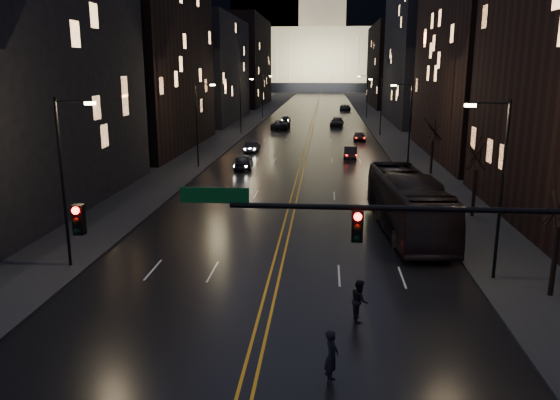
% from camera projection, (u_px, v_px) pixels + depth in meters
% --- Properties ---
extents(ground, '(900.00, 900.00, 0.00)m').
position_uv_depth(ground, '(249.00, 381.00, 18.62)').
color(ground, black).
rests_on(ground, ground).
extents(road, '(20.00, 320.00, 0.02)m').
position_uv_depth(road, '(316.00, 108.00, 144.52)').
color(road, black).
rests_on(road, ground).
extents(sidewalk_left, '(8.00, 320.00, 0.16)m').
position_uv_depth(sidewalk_left, '(264.00, 108.00, 145.63)').
color(sidewalk_left, black).
rests_on(sidewalk_left, ground).
extents(sidewalk_right, '(8.00, 320.00, 0.16)m').
position_uv_depth(sidewalk_right, '(370.00, 108.00, 143.38)').
color(sidewalk_right, black).
rests_on(sidewalk_right, ground).
extents(center_line, '(0.62, 320.00, 0.01)m').
position_uv_depth(center_line, '(316.00, 108.00, 144.52)').
color(center_line, orange).
rests_on(center_line, road).
extents(building_left_mid, '(12.00, 30.00, 28.00)m').
position_uv_depth(building_left_mid, '(142.00, 39.00, 69.31)').
color(building_left_mid, black).
rests_on(building_left_mid, ground).
extents(building_left_far, '(12.00, 34.00, 20.00)m').
position_uv_depth(building_left_far, '(207.00, 70.00, 107.06)').
color(building_left_far, black).
rests_on(building_left_far, ground).
extents(building_left_dist, '(12.00, 40.00, 24.00)m').
position_uv_depth(building_left_dist, '(243.00, 62.00, 153.07)').
color(building_left_dist, black).
rests_on(building_left_dist, ground).
extents(building_right_mid, '(12.00, 34.00, 26.00)m').
position_uv_depth(building_right_mid, '(425.00, 54.00, 102.97)').
color(building_right_mid, black).
rests_on(building_right_mid, ground).
extents(building_right_dist, '(12.00, 40.00, 22.00)m').
position_uv_depth(building_right_dist, '(394.00, 66.00, 149.93)').
color(building_right_dist, black).
rests_on(building_right_dist, ground).
extents(capitol, '(90.00, 50.00, 58.50)m').
position_uv_depth(capitol, '(322.00, 53.00, 256.70)').
color(capitol, black).
rests_on(capitol, ground).
extents(traffic_signal, '(17.29, 0.45, 7.00)m').
position_uv_depth(traffic_signal, '(435.00, 243.00, 16.94)').
color(traffic_signal, black).
rests_on(traffic_signal, ground).
extents(streetlamp_right_near, '(2.13, 0.25, 9.00)m').
position_uv_depth(streetlamp_right_near, '(498.00, 182.00, 26.24)').
color(streetlamp_right_near, black).
rests_on(streetlamp_right_near, ground).
extents(streetlamp_left_near, '(2.13, 0.25, 9.00)m').
position_uv_depth(streetlamp_left_near, '(65.00, 174.00, 27.98)').
color(streetlamp_left_near, black).
rests_on(streetlamp_left_near, ground).
extents(streetlamp_right_mid, '(2.13, 0.25, 9.00)m').
position_uv_depth(streetlamp_right_mid, '(408.00, 122.00, 55.29)').
color(streetlamp_right_mid, black).
rests_on(streetlamp_right_mid, ground).
extents(streetlamp_left_mid, '(2.13, 0.25, 9.00)m').
position_uv_depth(streetlamp_left_mid, '(198.00, 120.00, 57.03)').
color(streetlamp_left_mid, black).
rests_on(streetlamp_left_mid, ground).
extents(streetlamp_right_far, '(2.13, 0.25, 9.00)m').
position_uv_depth(streetlamp_right_far, '(380.00, 103.00, 84.35)').
color(streetlamp_right_far, black).
rests_on(streetlamp_right_far, ground).
extents(streetlamp_left_far, '(2.13, 0.25, 9.00)m').
position_uv_depth(streetlamp_left_far, '(242.00, 103.00, 86.09)').
color(streetlamp_left_far, black).
rests_on(streetlamp_left_far, ground).
extents(streetlamp_right_dist, '(2.13, 0.25, 9.00)m').
position_uv_depth(streetlamp_right_dist, '(366.00, 94.00, 113.40)').
color(streetlamp_right_dist, black).
rests_on(streetlamp_right_dist, ground).
extents(streetlamp_left_dist, '(2.13, 0.25, 9.00)m').
position_uv_depth(streetlamp_left_dist, '(263.00, 94.00, 115.14)').
color(streetlamp_left_dist, black).
rests_on(streetlamp_left_dist, ground).
extents(tree_right_mid, '(2.40, 2.40, 6.65)m').
position_uv_depth(tree_right_mid, '(477.00, 155.00, 37.82)').
color(tree_right_mid, black).
rests_on(tree_right_mid, ground).
extents(tree_right_far, '(2.40, 2.40, 6.65)m').
position_uv_depth(tree_right_far, '(433.00, 130.00, 53.31)').
color(tree_right_far, black).
rests_on(tree_right_far, ground).
extents(bus, '(4.17, 13.73, 3.77)m').
position_uv_depth(bus, '(408.00, 204.00, 35.20)').
color(bus, black).
rests_on(bus, ground).
extents(oncoming_car_a, '(2.23, 4.69, 1.55)m').
position_uv_depth(oncoming_car_a, '(243.00, 162.00, 57.37)').
color(oncoming_car_a, black).
rests_on(oncoming_car_a, ground).
extents(oncoming_car_b, '(1.63, 4.12, 1.33)m').
position_uv_depth(oncoming_car_b, '(252.00, 147.00, 69.05)').
color(oncoming_car_b, black).
rests_on(oncoming_car_b, ground).
extents(oncoming_car_c, '(3.28, 6.13, 1.64)m').
position_uv_depth(oncoming_car_c, '(281.00, 125.00, 94.67)').
color(oncoming_car_c, black).
rests_on(oncoming_car_c, ground).
extents(oncoming_car_d, '(2.03, 4.67, 1.34)m').
position_uv_depth(oncoming_car_d, '(286.00, 119.00, 106.07)').
color(oncoming_car_d, black).
rests_on(oncoming_car_d, ground).
extents(receding_car_a, '(1.78, 4.38, 1.41)m').
position_uv_depth(receding_car_a, '(351.00, 153.00, 64.03)').
color(receding_car_a, black).
rests_on(receding_car_a, ground).
extents(receding_car_b, '(1.71, 4.18, 1.42)m').
position_uv_depth(receding_car_b, '(360.00, 136.00, 79.30)').
color(receding_car_b, black).
rests_on(receding_car_b, ground).
extents(receding_car_c, '(2.78, 5.68, 1.59)m').
position_uv_depth(receding_car_c, '(337.00, 122.00, 99.20)').
color(receding_car_c, black).
rests_on(receding_car_c, ground).
extents(receding_car_d, '(2.66, 5.70, 1.58)m').
position_uv_depth(receding_car_d, '(345.00, 108.00, 135.67)').
color(receding_car_d, black).
rests_on(receding_car_d, ground).
extents(pedestrian_a, '(0.60, 0.78, 1.91)m').
position_uv_depth(pedestrian_a, '(332.00, 357.00, 18.34)').
color(pedestrian_a, black).
rests_on(pedestrian_a, ground).
extents(pedestrian_b, '(0.57, 0.92, 1.80)m').
position_uv_depth(pedestrian_b, '(359.00, 300.00, 22.93)').
color(pedestrian_b, black).
rests_on(pedestrian_b, ground).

